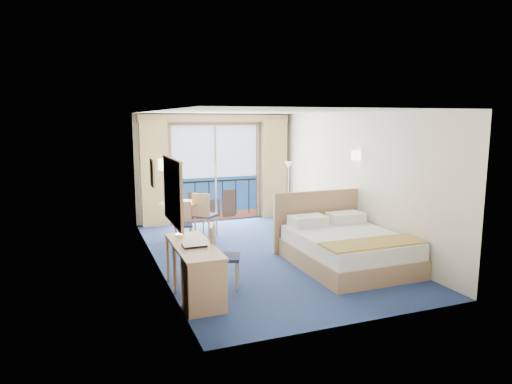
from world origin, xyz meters
The scene contains 22 objects.
floor centered at (0.00, 0.00, 0.00)m, with size 6.50×6.50×0.00m, color navy.
room_walls centered at (0.00, 0.00, 1.78)m, with size 4.04×6.54×2.72m.
balcony_door centered at (-0.01, 3.22, 1.14)m, with size 2.36×0.03×2.52m.
curtain_left centered at (-1.55, 3.07, 1.28)m, with size 0.65×0.22×2.55m, color tan.
curtain_right centered at (1.55, 3.07, 1.28)m, with size 0.65×0.22×2.55m, color tan.
pelmet centered at (0.00, 3.10, 2.58)m, with size 3.80×0.25×0.18m, color tan.
mirror centered at (-1.97, -1.50, 1.55)m, with size 0.05×1.25×0.95m.
wall_print centered at (-1.97, 0.45, 1.60)m, with size 0.04×0.42×0.52m.
sconce_left centered at (-1.94, -0.60, 1.85)m, with size 0.18×0.18×0.18m, color #FFEAB2.
sconce_right centered at (1.94, -0.15, 1.85)m, with size 0.18×0.18×0.18m, color #FFEAB2.
bed centered at (1.12, -1.18, 0.33)m, with size 1.88×2.24×1.18m.
nightstand centered at (1.76, 0.39, 0.29)m, with size 0.44×0.42×0.58m, color tan.
phone centered at (1.77, 0.41, 0.62)m, with size 0.18×0.14×0.08m, color silver.
armchair centered at (1.63, 1.82, 0.34)m, with size 0.73×0.75×0.68m, color #4F5360.
floor_lamp centered at (1.64, 2.34, 1.15)m, with size 0.21×0.21×1.52m.
desk centered at (-1.71, -2.03, 0.42)m, with size 0.56×1.63×0.76m.
desk_chair centered at (-1.25, -1.40, 0.55)m, with size 0.56×0.55×0.98m.
folder centered at (-1.72, -1.66, 0.78)m, with size 0.33×0.25×0.03m, color black.
desk_lamp centered at (-1.81, -1.05, 1.13)m, with size 0.13×0.13×0.49m.
round_table centered at (-1.23, 1.81, 0.58)m, with size 0.85×0.85×0.77m.
table_chair_a centered at (-0.74, 1.58, 0.56)m, with size 0.61×0.61×0.99m.
table_chair_b centered at (-1.28, 1.22, 0.49)m, with size 0.43×0.44×0.87m.
Camera 1 is at (-3.16, -7.89, 2.58)m, focal length 32.00 mm.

